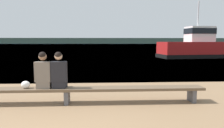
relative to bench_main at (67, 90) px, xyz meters
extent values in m
plane|color=#386084|center=(-0.02, 122.86, -0.39)|extent=(240.00, 240.00, 0.00)
cube|color=#384233|center=(-0.02, 175.49, 2.05)|extent=(600.00, 12.00, 4.88)
cube|color=brown|center=(0.00, 0.00, 0.04)|extent=(8.02, 0.46, 0.08)
cube|color=#515156|center=(3.71, 0.00, -0.19)|extent=(0.12, 0.39, 0.39)
cube|color=#515156|center=(0.00, 0.00, -0.19)|extent=(0.12, 0.39, 0.39)
cube|color=#70665B|center=(-0.65, 0.06, 0.17)|extent=(0.39, 0.37, 0.20)
cube|color=#70665B|center=(-0.65, -0.02, 0.56)|extent=(0.45, 0.22, 0.57)
sphere|color=#846047|center=(-0.65, -0.02, 0.99)|extent=(0.23, 0.23, 0.23)
sphere|color=black|center=(-0.65, -0.04, 1.02)|extent=(0.21, 0.21, 0.21)
cube|color=black|center=(-0.21, 0.06, 0.17)|extent=(0.39, 0.37, 0.20)
cube|color=black|center=(-0.21, -0.02, 0.56)|extent=(0.45, 0.22, 0.57)
sphere|color=tan|center=(-0.21, -0.02, 1.00)|extent=(0.22, 0.22, 0.22)
sphere|color=black|center=(-0.21, -0.04, 1.02)|extent=(0.20, 0.20, 0.20)
ellipsoid|color=white|center=(-1.17, 0.01, 0.18)|extent=(0.25, 0.20, 0.21)
cube|color=#A81919|center=(11.50, 16.14, 0.49)|extent=(8.31, 3.81, 1.76)
cube|color=black|center=(11.50, 16.14, -0.18)|extent=(8.49, 3.94, 0.42)
cube|color=silver|center=(11.90, 16.18, 2.21)|extent=(2.99, 2.06, 1.69)
cube|color=black|center=(11.90, 16.18, 2.55)|extent=(3.05, 2.13, 0.61)
cylinder|color=#B2B2B7|center=(11.62, 16.15, 4.42)|extent=(0.14, 0.14, 2.73)
camera|label=1|loc=(1.02, -5.71, 1.41)|focal=32.00mm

